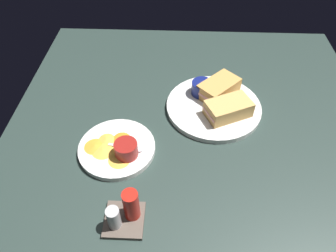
{
  "coord_description": "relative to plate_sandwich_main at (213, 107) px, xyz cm",
  "views": [
    {
      "loc": [
        4.63,
        63.72,
        66.67
      ],
      "look_at": [
        7.17,
        3.04,
        3.0
      ],
      "focal_mm": 33.32,
      "sensor_mm": 36.0,
      "label": 1
    }
  ],
  "objects": [
    {
      "name": "ground_plane",
      "position": [
        6.53,
        7.85,
        -2.3
      ],
      "size": [
        110.0,
        110.0,
        3.0
      ],
      "primitive_type": "cube",
      "color": "#283833"
    },
    {
      "name": "plate_sandwich_main",
      "position": [
        0.0,
        0.0,
        0.0
      ],
      "size": [
        29.17,
        29.17,
        1.6
      ],
      "primitive_type": "cylinder",
      "color": "white",
      "rests_on": "ground_plane"
    },
    {
      "name": "sandwich_half_near",
      "position": [
        -3.78,
        4.06,
        3.2
      ],
      "size": [
        14.99,
        12.37,
        4.8
      ],
      "color": "tan",
      "rests_on": "plate_sandwich_main"
    },
    {
      "name": "sandwich_half_far",
      "position": [
        -1.63,
        -5.3,
        3.2
      ],
      "size": [
        14.57,
        14.57,
        4.8
      ],
      "color": "tan",
      "rests_on": "plate_sandwich_main"
    },
    {
      "name": "ramekin_dark_sauce",
      "position": [
        3.66,
        -5.45,
        3.11
      ],
      "size": [
        6.55,
        6.55,
        4.32
      ],
      "color": "navy",
      "rests_on": "plate_sandwich_main"
    },
    {
      "name": "spoon_by_dark_ramekin",
      "position": [
        -0.12,
        -1.68,
        1.16
      ],
      "size": [
        8.04,
        8.02,
        0.8
      ],
      "color": "silver",
      "rests_on": "plate_sandwich_main"
    },
    {
      "name": "plate_chips_companion",
      "position": [
        27.39,
        17.78,
        0.0
      ],
      "size": [
        20.93,
        20.93,
        1.6
      ],
      "primitive_type": "cylinder",
      "color": "white",
      "rests_on": "ground_plane"
    },
    {
      "name": "ramekin_light_gravy",
      "position": [
        24.26,
        20.4,
        3.04
      ],
      "size": [
        6.17,
        6.17,
        4.18
      ],
      "color": "maroon",
      "rests_on": "plate_chips_companion"
    },
    {
      "name": "spoon_by_gravy_ramekin",
      "position": [
        22.88,
        18.57,
        1.16
      ],
      "size": [
        9.96,
        3.18,
        0.8
      ],
      "color": "silver",
      "rests_on": "plate_chips_companion"
    },
    {
      "name": "plantain_chip_scatter",
      "position": [
        29.51,
        18.58,
        1.1
      ],
      "size": [
        15.59,
        14.72,
        0.6
      ],
      "color": "gold",
      "rests_on": "plate_chips_companion"
    },
    {
      "name": "condiment_caddy",
      "position": [
        22.08,
        38.26,
        2.61
      ],
      "size": [
        9.0,
        9.0,
        9.5
      ],
      "color": "brown",
      "rests_on": "ground_plane"
    }
  ]
}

